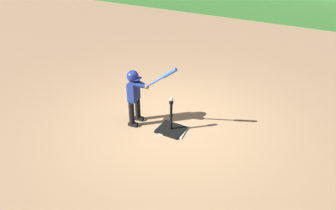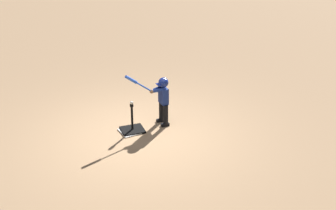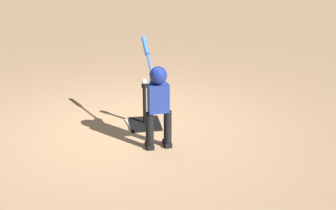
{
  "view_description": "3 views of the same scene",
  "coord_description": "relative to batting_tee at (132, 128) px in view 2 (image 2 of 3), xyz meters",
  "views": [
    {
      "loc": [
        2.48,
        -4.73,
        3.4
      ],
      "look_at": [
        0.09,
        -0.39,
        0.6
      ],
      "focal_mm": 35.0,
      "sensor_mm": 36.0,
      "label": 1
    },
    {
      "loc": [
        2.45,
        8.26,
        4.74
      ],
      "look_at": [
        -0.65,
        -0.07,
        0.58
      ],
      "focal_mm": 50.0,
      "sensor_mm": 36.0,
      "label": 2
    },
    {
      "loc": [
        -6.02,
        0.45,
        2.69
      ],
      "look_at": [
        -0.65,
        -0.48,
        0.58
      ],
      "focal_mm": 50.0,
      "sensor_mm": 36.0,
      "label": 3
    }
  ],
  "objects": [
    {
      "name": "ground_plane",
      "position": [
        -0.09,
        0.27,
        -0.07
      ],
      "size": [
        90.0,
        90.0,
        0.0
      ],
      "primitive_type": "plane",
      "color": "tan"
    },
    {
      "name": "home_plate",
      "position": [
        0.05,
        0.02,
        -0.06
      ],
      "size": [
        0.5,
        0.5,
        0.02
      ],
      "primitive_type": "cube",
      "rotation": [
        0.0,
        0.0,
        0.14
      ],
      "color": "white",
      "rests_on": "ground_plane"
    },
    {
      "name": "batting_tee",
      "position": [
        0.0,
        0.0,
        0.0
      ],
      "size": [
        0.48,
        0.43,
        0.62
      ],
      "color": "black",
      "rests_on": "ground_plane"
    },
    {
      "name": "batter_child",
      "position": [
        -0.7,
        -0.08,
        0.62
      ],
      "size": [
        0.97,
        0.35,
        1.28
      ],
      "color": "black",
      "rests_on": "ground_plane"
    },
    {
      "name": "baseball",
      "position": [
        0.0,
        0.0,
        0.59
      ],
      "size": [
        0.07,
        0.07,
        0.07
      ],
      "primitive_type": "sphere",
      "color": "white",
      "rests_on": "batting_tee"
    }
  ]
}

